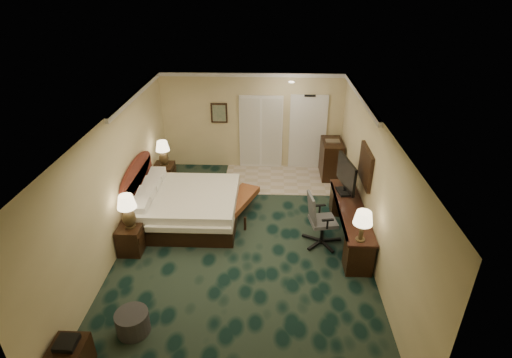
{
  "coord_description": "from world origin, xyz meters",
  "views": [
    {
      "loc": [
        0.51,
        -6.76,
        5.08
      ],
      "look_at": [
        0.23,
        0.6,
        1.21
      ],
      "focal_mm": 28.0,
      "sensor_mm": 36.0,
      "label": 1
    }
  ],
  "objects_px": {
    "side_table": "(71,358)",
    "desk_chair": "(323,219)",
    "lamp_near": "(128,211)",
    "ottoman": "(133,322)",
    "tv": "(346,176)",
    "minibar": "(331,159)",
    "nightstand_near": "(131,239)",
    "nightstand_far": "(165,176)",
    "desk": "(349,223)",
    "bed": "(188,207)",
    "bed_bench": "(238,206)",
    "lamp_far": "(163,153)"
  },
  "relations": [
    {
      "from": "nightstand_near",
      "to": "desk",
      "type": "xyz_separation_m",
      "value": [
        4.45,
        0.62,
        0.08
      ]
    },
    {
      "from": "bed",
      "to": "desk",
      "type": "relative_size",
      "value": 0.86
    },
    {
      "from": "side_table",
      "to": "tv",
      "type": "xyz_separation_m",
      "value": [
        4.39,
        4.01,
        0.88
      ]
    },
    {
      "from": "nightstand_far",
      "to": "desk_chair",
      "type": "height_order",
      "value": "desk_chair"
    },
    {
      "from": "bed_bench",
      "to": "desk",
      "type": "distance_m",
      "value": 2.53
    },
    {
      "from": "bed",
      "to": "bed_bench",
      "type": "relative_size",
      "value": 1.59
    },
    {
      "from": "ottoman",
      "to": "nightstand_near",
      "type": "bearing_deg",
      "value": 107.96
    },
    {
      "from": "side_table",
      "to": "lamp_far",
      "type": "bearing_deg",
      "value": 89.68
    },
    {
      "from": "minibar",
      "to": "side_table",
      "type": "bearing_deg",
      "value": -125.15
    },
    {
      "from": "bed_bench",
      "to": "desk",
      "type": "bearing_deg",
      "value": 3.83
    },
    {
      "from": "lamp_far",
      "to": "desk_chair",
      "type": "distance_m",
      "value": 4.49
    },
    {
      "from": "nightstand_near",
      "to": "nightstand_far",
      "type": "xyz_separation_m",
      "value": [
        0.02,
        2.74,
        0.02
      ]
    },
    {
      "from": "ottoman",
      "to": "tv",
      "type": "distance_m",
      "value": 5.08
    },
    {
      "from": "desk_chair",
      "to": "minibar",
      "type": "height_order",
      "value": "desk_chair"
    },
    {
      "from": "side_table",
      "to": "minibar",
      "type": "bearing_deg",
      "value": 54.85
    },
    {
      "from": "lamp_near",
      "to": "desk_chair",
      "type": "relative_size",
      "value": 0.6
    },
    {
      "from": "nightstand_near",
      "to": "lamp_far",
      "type": "height_order",
      "value": "lamp_far"
    },
    {
      "from": "lamp_far",
      "to": "desk",
      "type": "relative_size",
      "value": 0.26
    },
    {
      "from": "bed_bench",
      "to": "desk_chair",
      "type": "bearing_deg",
      "value": -6.57
    },
    {
      "from": "lamp_near",
      "to": "ottoman",
      "type": "relative_size",
      "value": 1.35
    },
    {
      "from": "nightstand_near",
      "to": "lamp_near",
      "type": "distance_m",
      "value": 0.64
    },
    {
      "from": "nightstand_near",
      "to": "desk_chair",
      "type": "bearing_deg",
      "value": 6.2
    },
    {
      "from": "lamp_far",
      "to": "desk",
      "type": "xyz_separation_m",
      "value": [
        4.41,
        -2.13,
        -0.58
      ]
    },
    {
      "from": "desk_chair",
      "to": "tv",
      "type": "bearing_deg",
      "value": 47.47
    },
    {
      "from": "lamp_far",
      "to": "nightstand_far",
      "type": "bearing_deg",
      "value": -171.18
    },
    {
      "from": "side_table",
      "to": "desk_chair",
      "type": "bearing_deg",
      "value": 39.38
    },
    {
      "from": "bed",
      "to": "desk_chair",
      "type": "bearing_deg",
      "value": -14.29
    },
    {
      "from": "side_table",
      "to": "desk_chair",
      "type": "height_order",
      "value": "desk_chair"
    },
    {
      "from": "nightstand_far",
      "to": "lamp_far",
      "type": "relative_size",
      "value": 0.94
    },
    {
      "from": "bed",
      "to": "lamp_near",
      "type": "xyz_separation_m",
      "value": [
        -0.92,
        -1.14,
        0.58
      ]
    },
    {
      "from": "nightstand_near",
      "to": "side_table",
      "type": "xyz_separation_m",
      "value": [
        0.02,
        -2.74,
        -0.03
      ]
    },
    {
      "from": "nightstand_near",
      "to": "minibar",
      "type": "relative_size",
      "value": 0.57
    },
    {
      "from": "lamp_far",
      "to": "bed_bench",
      "type": "height_order",
      "value": "lamp_far"
    },
    {
      "from": "ottoman",
      "to": "desk_chair",
      "type": "bearing_deg",
      "value": 37.25
    },
    {
      "from": "side_table",
      "to": "tv",
      "type": "height_order",
      "value": "tv"
    },
    {
      "from": "lamp_near",
      "to": "ottoman",
      "type": "xyz_separation_m",
      "value": [
        0.63,
        -2.05,
        -0.74
      ]
    },
    {
      "from": "desk",
      "to": "desk_chair",
      "type": "bearing_deg",
      "value": -161.16
    },
    {
      "from": "nightstand_far",
      "to": "lamp_far",
      "type": "height_order",
      "value": "lamp_far"
    },
    {
      "from": "lamp_near",
      "to": "lamp_far",
      "type": "bearing_deg",
      "value": 89.53
    },
    {
      "from": "side_table",
      "to": "desk",
      "type": "height_order",
      "value": "desk"
    },
    {
      "from": "nightstand_near",
      "to": "nightstand_far",
      "type": "bearing_deg",
      "value": 89.68
    },
    {
      "from": "desk_chair",
      "to": "minibar",
      "type": "xyz_separation_m",
      "value": [
        0.56,
        3.11,
        -0.08
      ]
    },
    {
      "from": "lamp_near",
      "to": "desk_chair",
      "type": "bearing_deg",
      "value": 5.88
    },
    {
      "from": "desk",
      "to": "tv",
      "type": "xyz_separation_m",
      "value": [
        -0.05,
        0.65,
        0.77
      ]
    },
    {
      "from": "bed",
      "to": "desk",
      "type": "height_order",
      "value": "desk"
    },
    {
      "from": "desk",
      "to": "minibar",
      "type": "xyz_separation_m",
      "value": [
        -0.02,
        2.91,
        0.14
      ]
    },
    {
      "from": "tv",
      "to": "desk_chair",
      "type": "bearing_deg",
      "value": -132.3
    },
    {
      "from": "lamp_far",
      "to": "ottoman",
      "type": "height_order",
      "value": "lamp_far"
    },
    {
      "from": "nightstand_near",
      "to": "desk_chair",
      "type": "xyz_separation_m",
      "value": [
        3.87,
        0.42,
        0.29
      ]
    },
    {
      "from": "minibar",
      "to": "ottoman",
      "type": "bearing_deg",
      "value": -124.22
    }
  ]
}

